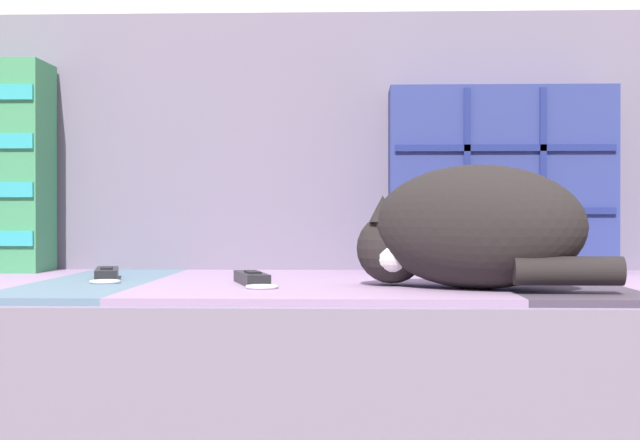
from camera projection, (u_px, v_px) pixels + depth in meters
name	position (u px, v px, depth m)	size (l,w,h in m)	color
couch	(268.00, 400.00, 1.65)	(1.96, 0.83, 0.40)	brown
sofa_backrest	(284.00, 144.00, 1.99)	(1.92, 0.14, 0.50)	slate
throw_pillow_quilted	(500.00, 181.00, 1.83)	(0.41, 0.14, 0.34)	navy
sleeping_cat	(466.00, 230.00, 1.44)	(0.38, 0.32, 0.18)	black
game_remote_near	(252.00, 279.00, 1.52)	(0.09, 0.19, 0.02)	black
game_remote_far	(107.00, 274.00, 1.64)	(0.09, 0.20, 0.02)	black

